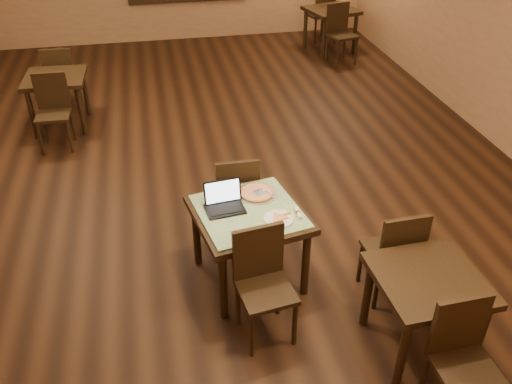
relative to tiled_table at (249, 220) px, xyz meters
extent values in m
plane|color=black|center=(-0.29, 2.26, -0.66)|extent=(10.00, 10.00, 0.00)
cube|color=#996D4E|center=(3.71, 2.26, 0.84)|extent=(0.02, 10.00, 3.00)
cylinder|color=black|center=(-0.30, -0.44, -0.31)|extent=(0.07, 0.07, 0.71)
cylinder|color=black|center=(-0.44, 0.30, -0.31)|extent=(0.07, 0.07, 0.71)
cylinder|color=black|center=(0.44, -0.30, -0.31)|extent=(0.07, 0.07, 0.71)
cylinder|color=black|center=(0.30, 0.44, -0.31)|extent=(0.07, 0.07, 0.71)
cube|color=black|center=(0.00, 0.00, 0.06)|extent=(1.07, 1.07, 0.06)
cube|color=blue|center=(0.00, 0.00, 0.09)|extent=(0.98, 0.98, 0.02)
cylinder|color=black|center=(-0.15, -0.90, -0.44)|extent=(0.04, 0.04, 0.45)
cylinder|color=black|center=(-0.20, -0.55, -0.44)|extent=(0.04, 0.04, 0.45)
cylinder|color=black|center=(0.20, -0.85, -0.44)|extent=(0.04, 0.04, 0.45)
cylinder|color=black|center=(0.15, -0.50, -0.44)|extent=(0.04, 0.04, 0.45)
cube|color=black|center=(0.00, -0.70, -0.19)|extent=(0.47, 0.47, 0.04)
cube|color=black|center=(-0.03, -0.51, 0.07)|extent=(0.42, 0.10, 0.48)
cylinder|color=black|center=(0.18, 0.87, -0.44)|extent=(0.04, 0.04, 0.44)
cylinder|color=black|center=(0.17, 0.52, -0.44)|extent=(0.04, 0.04, 0.44)
cylinder|color=black|center=(-0.17, 0.88, -0.44)|extent=(0.04, 0.04, 0.44)
cylinder|color=black|center=(-0.18, 0.53, -0.44)|extent=(0.04, 0.04, 0.44)
cube|color=black|center=(0.00, 0.70, -0.20)|extent=(0.42, 0.42, 0.04)
cube|color=black|center=(0.00, 0.51, 0.06)|extent=(0.41, 0.05, 0.47)
cube|color=black|center=(-0.20, 0.05, 0.11)|extent=(0.35, 0.27, 0.02)
cube|color=black|center=(-0.20, 0.17, 0.22)|extent=(0.33, 0.09, 0.22)
cube|color=#C9E6FF|center=(-0.20, 0.16, 0.22)|extent=(0.30, 0.07, 0.19)
cylinder|color=white|center=(0.22, -0.18, 0.11)|extent=(0.25, 0.25, 0.01)
cylinder|color=silver|center=(0.12, 0.24, 0.11)|extent=(0.37, 0.37, 0.01)
cylinder|color=beige|center=(0.12, 0.24, 0.12)|extent=(0.30, 0.30, 0.02)
torus|color=#C37D3E|center=(0.12, 0.24, 0.12)|extent=(0.31, 0.31, 0.02)
cube|color=silver|center=(0.14, 0.22, 0.13)|extent=(0.16, 0.25, 0.01)
cylinder|color=white|center=(0.40, -0.14, 0.12)|extent=(0.03, 0.15, 0.03)
cylinder|color=maroon|center=(0.40, -0.14, 0.12)|extent=(0.04, 0.03, 0.04)
cylinder|color=black|center=(2.47, 5.56, -0.29)|extent=(0.07, 0.07, 0.75)
cylinder|color=black|center=(2.31, 6.21, -0.29)|extent=(0.07, 0.07, 0.75)
cylinder|color=black|center=(3.12, 5.72, -0.29)|extent=(0.07, 0.07, 0.75)
cylinder|color=black|center=(2.96, 6.37, -0.29)|extent=(0.07, 0.07, 0.75)
cube|color=black|center=(2.71, 5.96, 0.10)|extent=(1.02, 1.02, 0.06)
cylinder|color=black|center=(2.58, 5.05, -0.42)|extent=(0.04, 0.04, 0.47)
cylinder|color=black|center=(2.48, 5.42, -0.42)|extent=(0.04, 0.04, 0.47)
cylinder|color=black|center=(2.94, 5.14, -0.42)|extent=(0.04, 0.04, 0.47)
cylinder|color=black|center=(2.85, 5.51, -0.42)|extent=(0.04, 0.04, 0.47)
cube|color=black|center=(2.71, 5.28, -0.17)|extent=(0.53, 0.53, 0.04)
cube|color=black|center=(2.67, 5.47, 0.11)|extent=(0.44, 0.15, 0.51)
cylinder|color=black|center=(2.85, 6.88, -0.42)|extent=(0.04, 0.04, 0.47)
cylinder|color=black|center=(2.94, 6.51, -0.42)|extent=(0.04, 0.04, 0.47)
cylinder|color=black|center=(2.48, 6.79, -0.42)|extent=(0.04, 0.04, 0.47)
cylinder|color=black|center=(2.58, 6.42, -0.42)|extent=(0.04, 0.04, 0.47)
cube|color=black|center=(2.71, 6.65, -0.17)|extent=(0.53, 0.53, 0.04)
cube|color=black|center=(2.76, 6.45, 0.11)|extent=(0.44, 0.15, 0.51)
cylinder|color=black|center=(-2.31, 3.32, -0.31)|extent=(0.07, 0.07, 0.71)
cylinder|color=black|center=(-2.28, 3.96, -0.31)|extent=(0.07, 0.07, 0.71)
cylinder|color=black|center=(-1.67, 3.30, -0.31)|extent=(0.07, 0.07, 0.71)
cylinder|color=black|center=(-1.64, 3.94, -0.31)|extent=(0.07, 0.07, 0.71)
cube|color=black|center=(-1.98, 3.63, 0.06)|extent=(0.83, 0.83, 0.06)
cylinder|color=black|center=(-2.16, 2.81, -0.44)|extent=(0.04, 0.04, 0.45)
cylinder|color=black|center=(-2.15, 3.17, -0.44)|extent=(0.04, 0.04, 0.45)
cylinder|color=black|center=(-1.80, 2.80, -0.44)|extent=(0.04, 0.04, 0.45)
cylinder|color=black|center=(-1.79, 3.16, -0.44)|extent=(0.04, 0.04, 0.45)
cube|color=black|center=(-1.98, 2.98, -0.19)|extent=(0.43, 0.43, 0.04)
cube|color=black|center=(-1.97, 3.17, 0.07)|extent=(0.42, 0.05, 0.48)
cylinder|color=black|center=(-1.79, 4.45, -0.44)|extent=(0.04, 0.04, 0.45)
cylinder|color=black|center=(-1.80, 4.09, -0.44)|extent=(0.04, 0.04, 0.45)
cylinder|color=black|center=(-2.15, 4.46, -0.44)|extent=(0.04, 0.04, 0.45)
cylinder|color=black|center=(-2.16, 4.11, -0.44)|extent=(0.04, 0.04, 0.45)
cube|color=black|center=(-1.98, 4.28, -0.19)|extent=(0.43, 0.43, 0.04)
cube|color=black|center=(-1.98, 4.09, 0.07)|extent=(0.42, 0.05, 0.48)
cylinder|color=black|center=(0.86, -1.39, -0.31)|extent=(0.07, 0.07, 0.69)
cylinder|color=black|center=(0.84, -0.76, -0.31)|extent=(0.07, 0.07, 0.69)
cylinder|color=black|center=(1.48, -1.36, -0.31)|extent=(0.07, 0.07, 0.69)
cylinder|color=black|center=(1.46, -0.74, -0.31)|extent=(0.07, 0.07, 0.69)
cube|color=black|center=(1.16, -1.06, 0.04)|extent=(0.81, 0.81, 0.06)
cylinder|color=black|center=(0.98, -1.53, -0.44)|extent=(0.04, 0.04, 0.44)
cylinder|color=black|center=(1.33, -1.52, -0.44)|extent=(0.04, 0.04, 0.44)
cube|color=black|center=(1.16, -1.70, -0.20)|extent=(0.42, 0.42, 0.04)
cube|color=black|center=(1.15, -1.51, 0.05)|extent=(0.41, 0.05, 0.47)
cylinder|color=black|center=(1.33, -0.25, -0.44)|extent=(0.04, 0.04, 0.44)
cylinder|color=black|center=(1.34, -0.60, -0.44)|extent=(0.04, 0.04, 0.44)
cylinder|color=black|center=(0.98, -0.26, -0.44)|extent=(0.04, 0.04, 0.44)
cylinder|color=black|center=(0.99, -0.61, -0.44)|extent=(0.04, 0.04, 0.44)
cube|color=black|center=(1.16, -0.43, -0.20)|extent=(0.42, 0.42, 0.04)
cube|color=black|center=(1.17, -0.61, 0.05)|extent=(0.41, 0.05, 0.47)
camera|label=1|loc=(-0.71, -3.73, 2.81)|focal=38.00mm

